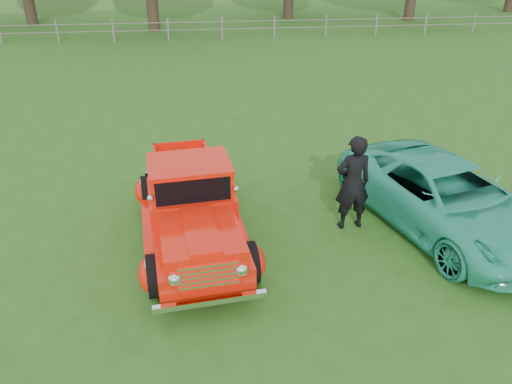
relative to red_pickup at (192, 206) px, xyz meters
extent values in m
plane|color=#285216|center=(1.69, -1.35, -0.80)|extent=(140.00, 140.00, 0.00)
ellipsoid|color=#315E22|center=(-16.31, 56.65, -5.75)|extent=(84.00, 60.00, 18.00)
ellipsoid|color=#315E22|center=(21.69, 60.65, -4.65)|extent=(72.00, 52.00, 14.00)
cube|color=#686258|center=(1.69, 20.65, -0.25)|extent=(48.00, 0.04, 0.04)
cube|color=#686258|center=(1.69, 20.65, 0.15)|extent=(48.00, 0.04, 0.04)
cylinder|color=black|center=(-0.65, -1.60, -0.42)|extent=(0.32, 0.78, 0.76)
cylinder|color=black|center=(1.00, -1.41, -0.42)|extent=(0.32, 0.78, 0.76)
cylinder|color=black|center=(-1.01, 1.48, -0.42)|extent=(0.32, 0.78, 0.76)
cylinder|color=black|center=(0.64, 1.67, -0.42)|extent=(0.32, 0.78, 0.76)
cube|color=red|center=(0.00, 0.04, -0.22)|extent=(2.07, 4.76, 0.44)
ellipsoid|color=red|center=(-0.72, -1.61, -0.38)|extent=(0.50, 0.79, 0.54)
ellipsoid|color=red|center=(1.07, -1.40, -0.38)|extent=(0.50, 0.79, 0.54)
ellipsoid|color=red|center=(-1.07, 1.47, -0.38)|extent=(0.50, 0.79, 0.54)
ellipsoid|color=red|center=(0.71, 1.68, -0.38)|extent=(0.50, 0.79, 0.54)
cube|color=red|center=(0.17, -1.50, 0.17)|extent=(1.50, 1.74, 0.42)
cube|color=red|center=(0.01, -0.06, 0.19)|extent=(1.74, 1.52, 0.44)
cube|color=black|center=(0.01, -0.06, 0.66)|extent=(1.56, 1.28, 0.50)
cube|color=red|center=(0.01, -0.06, 0.94)|extent=(1.65, 1.38, 0.08)
cube|color=red|center=(-0.16, 1.38, 0.15)|extent=(1.39, 2.07, 0.45)
cube|color=white|center=(0.26, -2.31, 0.05)|extent=(1.07, 0.22, 0.50)
cube|color=white|center=(0.28, -2.41, -0.38)|extent=(1.80, 0.30, 0.10)
cube|color=white|center=(-0.28, 2.44, -0.38)|extent=(1.71, 0.29, 0.10)
imported|color=#2BAE8D|center=(5.19, -0.05, -0.08)|extent=(3.73, 5.59, 1.42)
imported|color=black|center=(3.28, 0.19, 0.23)|extent=(0.79, 0.56, 2.05)
camera|label=1|loc=(0.29, -8.56, 4.82)|focal=35.00mm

